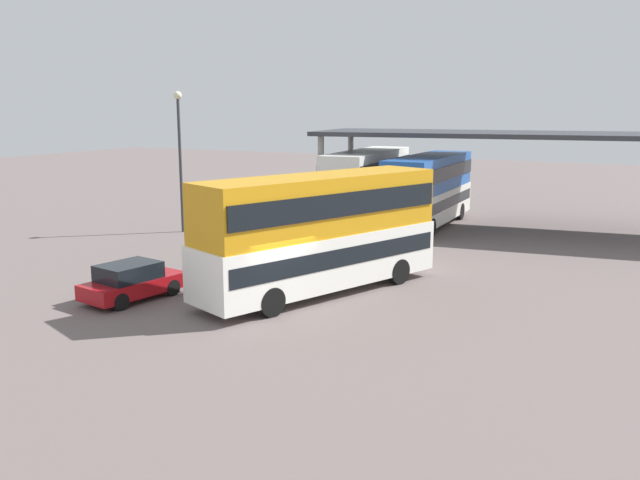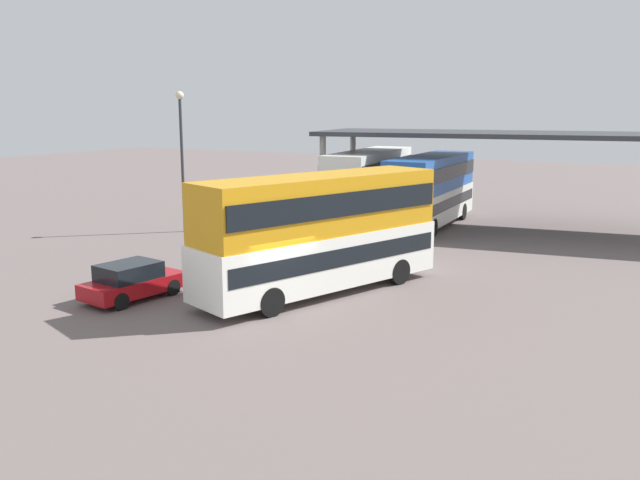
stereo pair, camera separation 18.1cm
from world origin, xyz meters
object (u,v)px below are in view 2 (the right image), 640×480
Objects in this scene: parked_hatchback at (132,281)px; lamppost_tall at (182,144)px; double_decker_main at (320,229)px; double_decker_mid_row at (431,188)px; double_decker_near_canopy at (369,182)px.

lamppost_tall reaches higher than parked_hatchback.
double_decker_main is 1.02× the size of double_decker_mid_row.
double_decker_near_canopy is at bearing 7.82° from parked_hatchback.
lamppost_tall is at bearing 40.52° from parked_hatchback.
double_decker_main is 15.57m from double_decker_mid_row.
parked_hatchback is 0.51× the size of lamppost_tall.
double_decker_near_canopy is at bearing 38.53° from double_decker_main.
parked_hatchback is 19.92m from double_decker_near_canopy.
lamppost_tall is (-7.44, -8.44, 2.51)m from double_decker_near_canopy.
parked_hatchback is at bearing 165.32° from double_decker_mid_row.
lamppost_tall is at bearing 133.39° from double_decker_near_canopy.
double_decker_near_canopy reaches higher than double_decker_mid_row.
double_decker_near_canopy is 11.52m from lamppost_tall.
double_decker_main reaches higher than double_decker_mid_row.
parked_hatchback is 0.39× the size of double_decker_mid_row.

